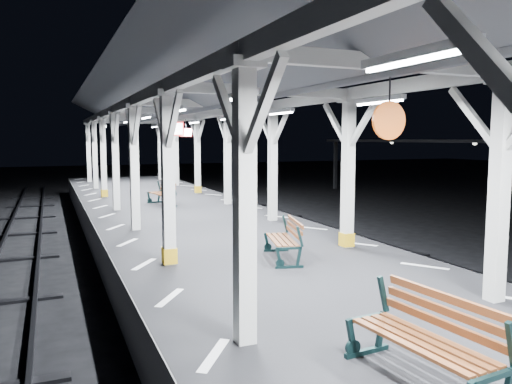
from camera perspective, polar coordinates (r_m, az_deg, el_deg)
ground at (r=9.05m, az=6.25°, el=-16.10°), size 120.00×120.00×0.00m
platform at (r=8.87m, az=6.29°, el=-13.11°), size 6.00×50.00×1.00m
hazard_stripes_left at (r=7.88m, az=-9.82°, el=-11.80°), size 1.00×48.00×0.01m
hazard_stripes_right at (r=10.10m, az=18.71°, el=-8.03°), size 1.00×48.00×0.01m
canopy at (r=8.45m, az=6.68°, el=13.89°), size 5.40×49.00×4.65m
bench_near at (r=5.39m, az=19.12°, el=-15.33°), size 0.76×1.69×0.89m
bench_mid at (r=10.06m, az=3.50°, el=-5.30°), size 0.91×1.57×0.80m
bench_far at (r=18.55m, az=-10.51°, el=-0.09°), size 0.82×1.62×0.84m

